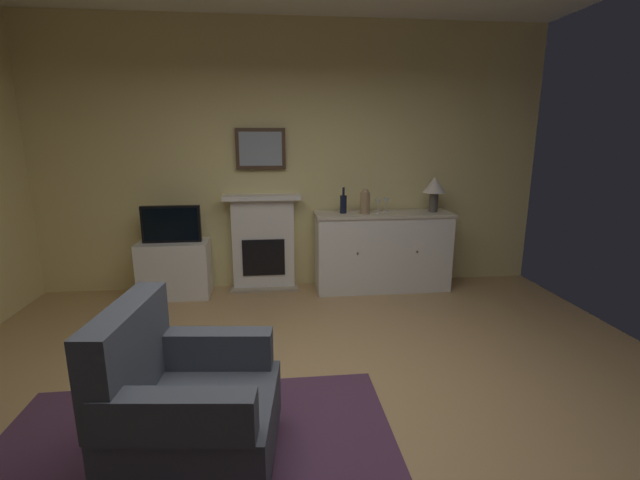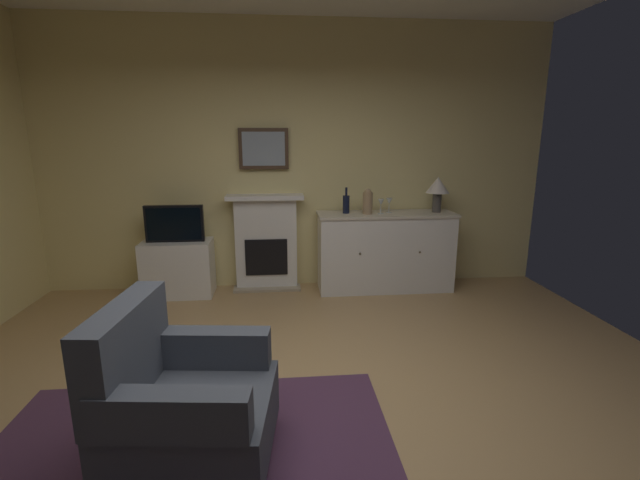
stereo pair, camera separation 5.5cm
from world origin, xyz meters
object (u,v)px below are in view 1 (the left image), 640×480
(table_lamp, at_px, (434,187))
(wine_bottle, at_px, (343,204))
(wine_glass_center, at_px, (386,202))
(sideboard_cabinet, at_px, (382,251))
(armchair, at_px, (185,403))
(wine_glass_left, at_px, (378,203))
(tv_cabinet, at_px, (175,269))
(framed_picture, at_px, (261,149))
(tv_set, at_px, (171,224))
(vase_decorative, at_px, (365,201))
(fireplace_unit, at_px, (263,242))

(table_lamp, relative_size, wine_bottle, 1.38)
(wine_glass_center, bearing_deg, sideboard_cabinet, -143.73)
(wine_bottle, bearing_deg, armchair, -115.21)
(sideboard_cabinet, distance_m, wine_glass_center, 0.57)
(wine_glass_left, xyz_separation_m, tv_cabinet, (-2.26, 0.06, -0.71))
(framed_picture, height_order, wine_glass_left, framed_picture)
(table_lamp, height_order, tv_cabinet, table_lamp)
(wine_glass_left, xyz_separation_m, tv_set, (-2.26, 0.03, -0.20))
(tv_cabinet, relative_size, armchair, 0.82)
(table_lamp, distance_m, tv_cabinet, 3.04)
(sideboard_cabinet, distance_m, wine_glass_left, 0.58)
(wine_glass_left, height_order, tv_set, wine_glass_left)
(armchair, bearing_deg, wine_glass_center, 56.93)
(wine_bottle, relative_size, tv_set, 0.47)
(framed_picture, xyz_separation_m, wine_bottle, (0.90, -0.20, -0.60))
(wine_bottle, xyz_separation_m, tv_set, (-1.88, -0.03, -0.19))
(table_lamp, relative_size, vase_decorative, 1.42)
(sideboard_cabinet, bearing_deg, tv_set, -179.80)
(sideboard_cabinet, height_order, vase_decorative, vase_decorative)
(fireplace_unit, distance_m, wine_glass_center, 1.48)
(sideboard_cabinet, relative_size, wine_glass_left, 9.41)
(wine_bottle, height_order, wine_glass_center, wine_bottle)
(framed_picture, distance_m, armchair, 3.18)
(fireplace_unit, height_order, vase_decorative, vase_decorative)
(wine_glass_left, distance_m, wine_glass_center, 0.13)
(framed_picture, bearing_deg, fireplace_unit, -90.00)
(wine_glass_left, xyz_separation_m, wine_glass_center, (0.11, 0.07, 0.00))
(tv_set, bearing_deg, sideboard_cabinet, 0.20)
(framed_picture, bearing_deg, armchair, -97.30)
(wine_glass_left, relative_size, armchair, 0.18)
(wine_bottle, distance_m, armchair, 3.07)
(fireplace_unit, relative_size, framed_picture, 2.00)
(fireplace_unit, height_order, framed_picture, framed_picture)
(sideboard_cabinet, bearing_deg, wine_glass_center, 36.27)
(vase_decorative, bearing_deg, tv_cabinet, 178.23)
(table_lamp, xyz_separation_m, vase_decorative, (-0.81, -0.05, -0.14))
(wine_bottle, bearing_deg, vase_decorative, -17.93)
(wine_bottle, height_order, wine_glass_left, wine_bottle)
(wine_bottle, xyz_separation_m, armchair, (-1.28, -2.72, -0.62))
(sideboard_cabinet, height_order, tv_cabinet, sideboard_cabinet)
(tv_set, bearing_deg, fireplace_unit, 10.77)
(sideboard_cabinet, bearing_deg, wine_bottle, 177.00)
(vase_decorative, bearing_deg, wine_glass_left, 3.56)
(wine_glass_left, distance_m, tv_set, 2.27)
(fireplace_unit, distance_m, armchair, 2.90)
(wine_glass_center, xyz_separation_m, tv_set, (-2.37, -0.03, -0.20))
(table_lamp, xyz_separation_m, armchair, (-2.31, -2.69, -0.80))
(sideboard_cabinet, distance_m, tv_set, 2.37)
(table_lamp, xyz_separation_m, tv_cabinet, (-2.91, 0.02, -0.87))
(fireplace_unit, height_order, armchair, fireplace_unit)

